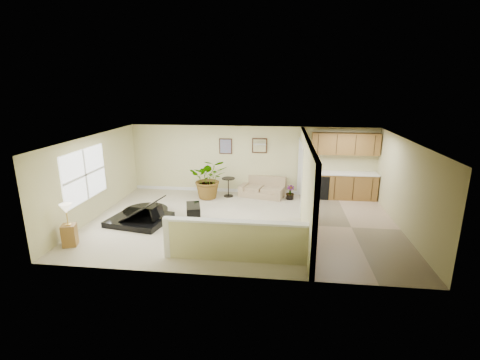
# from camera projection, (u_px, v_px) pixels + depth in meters

# --- Properties ---
(floor) EXTENTS (9.00, 9.00, 0.00)m
(floor) POSITION_uv_depth(u_px,v_px,m) (242.00, 222.00, 10.28)
(floor) COLOR #BDAE93
(floor) RESTS_ON ground
(back_wall) EXTENTS (9.00, 0.04, 2.50)m
(back_wall) POSITION_uv_depth(u_px,v_px,m) (251.00, 160.00, 12.82)
(back_wall) COLOR #C9C389
(back_wall) RESTS_ON floor
(front_wall) EXTENTS (9.00, 0.04, 2.50)m
(front_wall) POSITION_uv_depth(u_px,v_px,m) (225.00, 222.00, 7.08)
(front_wall) COLOR #C9C389
(front_wall) RESTS_ON floor
(left_wall) EXTENTS (0.04, 6.00, 2.50)m
(left_wall) POSITION_uv_depth(u_px,v_px,m) (94.00, 177.00, 10.46)
(left_wall) COLOR #C9C389
(left_wall) RESTS_ON floor
(right_wall) EXTENTS (0.04, 6.00, 2.50)m
(right_wall) POSITION_uv_depth(u_px,v_px,m) (406.00, 187.00, 9.43)
(right_wall) COLOR #C9C389
(right_wall) RESTS_ON floor
(ceiling) EXTENTS (9.00, 6.00, 0.04)m
(ceiling) POSITION_uv_depth(u_px,v_px,m) (242.00, 139.00, 9.61)
(ceiling) COLOR white
(ceiling) RESTS_ON back_wall
(kitchen_vinyl) EXTENTS (2.70, 6.00, 0.01)m
(kitchen_vinyl) POSITION_uv_depth(u_px,v_px,m) (351.00, 227.00, 9.92)
(kitchen_vinyl) COLOR tan
(kitchen_vinyl) RESTS_ON floor
(interior_partition) EXTENTS (0.18, 5.99, 2.50)m
(interior_partition) POSITION_uv_depth(u_px,v_px,m) (305.00, 183.00, 9.99)
(interior_partition) COLOR #C9C389
(interior_partition) RESTS_ON floor
(pony_half_wall) EXTENTS (3.42, 0.22, 1.00)m
(pony_half_wall) POSITION_uv_depth(u_px,v_px,m) (234.00, 240.00, 7.93)
(pony_half_wall) COLOR #C9C389
(pony_half_wall) RESTS_ON floor
(left_window) EXTENTS (0.05, 2.15, 1.45)m
(left_window) POSITION_uv_depth(u_px,v_px,m) (85.00, 175.00, 9.93)
(left_window) COLOR white
(left_window) RESTS_ON left_wall
(wall_art_left) EXTENTS (0.48, 0.04, 0.58)m
(wall_art_left) POSITION_uv_depth(u_px,v_px,m) (226.00, 146.00, 12.77)
(wall_art_left) COLOR #392214
(wall_art_left) RESTS_ON back_wall
(wall_mirror) EXTENTS (0.55, 0.04, 0.55)m
(wall_mirror) POSITION_uv_depth(u_px,v_px,m) (260.00, 146.00, 12.61)
(wall_mirror) COLOR #392214
(wall_mirror) RESTS_ON back_wall
(kitchen_cabinets) EXTENTS (2.36, 0.65, 2.33)m
(kitchen_cabinets) POSITION_uv_depth(u_px,v_px,m) (340.00, 174.00, 12.30)
(kitchen_cabinets) COLOR olive
(kitchen_cabinets) RESTS_ON floor
(piano) EXTENTS (2.08, 2.12, 1.53)m
(piano) POSITION_uv_depth(u_px,v_px,m) (139.00, 200.00, 10.28)
(piano) COLOR black
(piano) RESTS_ON floor
(piano_bench) EXTENTS (0.59, 0.85, 0.52)m
(piano_bench) POSITION_uv_depth(u_px,v_px,m) (193.00, 213.00, 10.28)
(piano_bench) COLOR black
(piano_bench) RESTS_ON floor
(loveseat) EXTENTS (1.79, 1.26, 0.90)m
(loveseat) POSITION_uv_depth(u_px,v_px,m) (262.00, 186.00, 12.70)
(loveseat) COLOR #9E8164
(loveseat) RESTS_ON floor
(accent_table) EXTENTS (0.48, 0.48, 0.69)m
(accent_table) POSITION_uv_depth(u_px,v_px,m) (228.00, 185.00, 12.57)
(accent_table) COLOR black
(accent_table) RESTS_ON floor
(palm_plant) EXTENTS (1.47, 1.33, 1.45)m
(palm_plant) POSITION_uv_depth(u_px,v_px,m) (209.00, 179.00, 12.33)
(palm_plant) COLOR black
(palm_plant) RESTS_ON floor
(small_plant) EXTENTS (0.30, 0.30, 0.50)m
(small_plant) POSITION_uv_depth(u_px,v_px,m) (290.00, 193.00, 12.32)
(small_plant) COLOR black
(small_plant) RESTS_ON floor
(lamp_stand) EXTENTS (0.41, 0.41, 1.11)m
(lamp_stand) POSITION_uv_depth(u_px,v_px,m) (69.00, 228.00, 8.70)
(lamp_stand) COLOR olive
(lamp_stand) RESTS_ON floor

